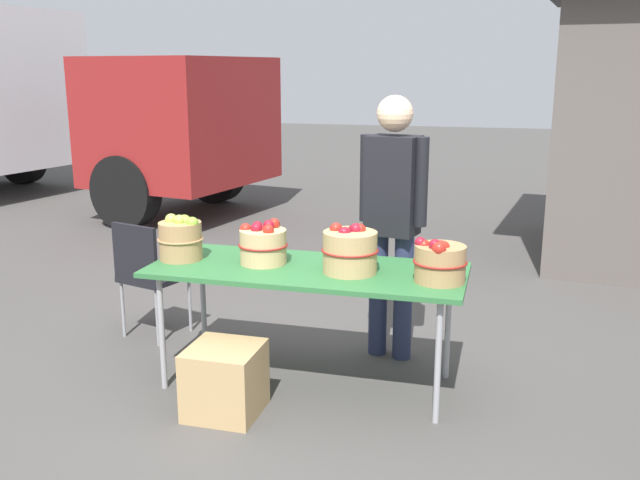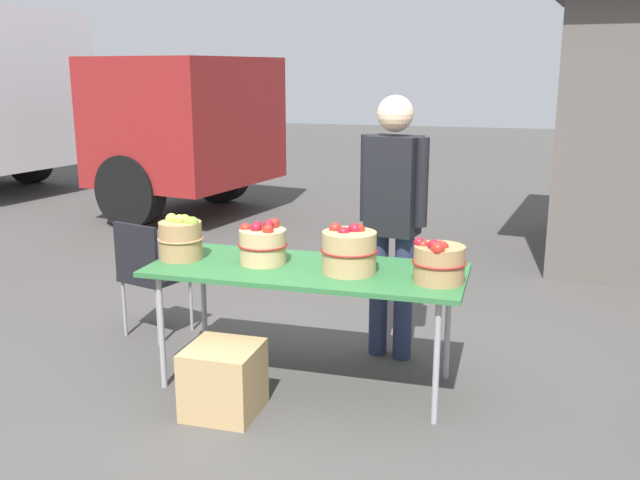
% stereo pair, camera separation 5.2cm
% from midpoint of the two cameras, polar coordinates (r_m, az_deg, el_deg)
% --- Properties ---
extents(ground_plane, '(40.00, 40.00, 0.00)m').
position_cam_midpoint_polar(ground_plane, '(4.50, -0.73, -11.46)').
color(ground_plane, '#474442').
extents(market_table, '(1.90, 0.76, 0.75)m').
position_cam_midpoint_polar(market_table, '(4.25, -0.76, -2.83)').
color(market_table, '#2D6B38').
rests_on(market_table, ground).
extents(apple_basket_green_0, '(0.29, 0.29, 0.29)m').
position_cam_midpoint_polar(apple_basket_green_0, '(4.48, -10.88, 0.14)').
color(apple_basket_green_0, '#A87F51').
rests_on(apple_basket_green_0, market_table).
extents(apple_basket_red_0, '(0.31, 0.31, 0.27)m').
position_cam_midpoint_polar(apple_basket_red_0, '(4.32, -4.32, -0.34)').
color(apple_basket_red_0, tan).
rests_on(apple_basket_red_0, market_table).
extents(apple_basket_red_1, '(0.34, 0.34, 0.29)m').
position_cam_midpoint_polar(apple_basket_red_1, '(4.11, 2.74, -0.85)').
color(apple_basket_red_1, tan).
rests_on(apple_basket_red_1, market_table).
extents(apple_basket_red_2, '(0.31, 0.31, 0.26)m').
position_cam_midpoint_polar(apple_basket_red_2, '(3.98, 9.95, -1.77)').
color(apple_basket_red_2, '#A87F51').
rests_on(apple_basket_red_2, market_table).
extents(vendor_adult, '(0.46, 0.29, 1.75)m').
position_cam_midpoint_polar(vendor_adult, '(4.61, 6.26, 2.62)').
color(vendor_adult, '#262D4C').
rests_on(vendor_adult, ground).
extents(folding_chair, '(0.50, 0.50, 0.86)m').
position_cam_midpoint_polar(folding_chair, '(5.20, -13.44, -2.34)').
color(folding_chair, black).
rests_on(folding_chair, ground).
extents(produce_crate, '(0.40, 0.40, 0.40)m').
position_cam_midpoint_polar(produce_crate, '(4.10, -7.46, -11.16)').
color(produce_crate, tan).
rests_on(produce_crate, ground).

